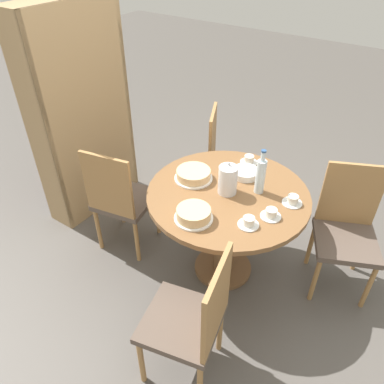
{
  "coord_description": "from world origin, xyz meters",
  "views": [
    {
      "loc": [
        -1.8,
        -0.94,
        2.28
      ],
      "look_at": [
        0.0,
        0.3,
        0.64
      ],
      "focal_mm": 35.0,
      "sensor_mm": 36.0,
      "label": 1
    }
  ],
  "objects_px": {
    "water_bottle": "(261,175)",
    "cake_second": "(194,214)",
    "chair_c": "(226,159)",
    "cup_b": "(292,201)",
    "chair_a": "(193,319)",
    "chair_d": "(121,198)",
    "cup_d": "(249,222)",
    "cup_a": "(271,214)",
    "bookshelf": "(83,118)",
    "cup_c": "(249,160)",
    "cake_main": "(194,175)",
    "coffee_pot": "(228,179)",
    "chair_b": "(346,228)"
  },
  "relations": [
    {
      "from": "water_bottle",
      "to": "cake_second",
      "type": "distance_m",
      "value": 0.53
    },
    {
      "from": "chair_c",
      "to": "cup_b",
      "type": "height_order",
      "value": "chair_c"
    },
    {
      "from": "chair_a",
      "to": "chair_d",
      "type": "bearing_deg",
      "value": -131.29
    },
    {
      "from": "chair_c",
      "to": "cup_b",
      "type": "bearing_deg",
      "value": -151.45
    },
    {
      "from": "chair_a",
      "to": "cup_d",
      "type": "height_order",
      "value": "chair_a"
    },
    {
      "from": "cup_a",
      "to": "cup_b",
      "type": "height_order",
      "value": "same"
    },
    {
      "from": "water_bottle",
      "to": "cup_b",
      "type": "relative_size",
      "value": 2.46
    },
    {
      "from": "cup_b",
      "to": "bookshelf",
      "type": "bearing_deg",
      "value": 91.83
    },
    {
      "from": "bookshelf",
      "to": "cup_d",
      "type": "height_order",
      "value": "bookshelf"
    },
    {
      "from": "chair_a",
      "to": "cup_c",
      "type": "xyz_separation_m",
      "value": [
        1.22,
        0.32,
        0.28
      ]
    },
    {
      "from": "chair_d",
      "to": "cup_a",
      "type": "relative_size",
      "value": 7.26
    },
    {
      "from": "cake_main",
      "to": "cup_b",
      "type": "distance_m",
      "value": 0.7
    },
    {
      "from": "bookshelf",
      "to": "cup_b",
      "type": "relative_size",
      "value": 13.74
    },
    {
      "from": "coffee_pot",
      "to": "water_bottle",
      "type": "height_order",
      "value": "water_bottle"
    },
    {
      "from": "cake_second",
      "to": "chair_b",
      "type": "bearing_deg",
      "value": -45.25
    },
    {
      "from": "cup_a",
      "to": "chair_b",
      "type": "bearing_deg",
      "value": -39.12
    },
    {
      "from": "bookshelf",
      "to": "chair_c",
      "type": "bearing_deg",
      "value": 122.21
    },
    {
      "from": "cup_a",
      "to": "cake_main",
      "type": "bearing_deg",
      "value": 83.62
    },
    {
      "from": "chair_c",
      "to": "cup_d",
      "type": "xyz_separation_m",
      "value": [
        -0.95,
        -0.69,
        0.28
      ]
    },
    {
      "from": "chair_b",
      "to": "cake_second",
      "type": "xyz_separation_m",
      "value": [
        -0.77,
        0.78,
        0.29
      ]
    },
    {
      "from": "water_bottle",
      "to": "coffee_pot",
      "type": "bearing_deg",
      "value": 126.55
    },
    {
      "from": "water_bottle",
      "to": "bookshelf",
      "type": "bearing_deg",
      "value": 91.88
    },
    {
      "from": "chair_a",
      "to": "cake_second",
      "type": "xyz_separation_m",
      "value": [
        0.45,
        0.3,
        0.29
      ]
    },
    {
      "from": "bookshelf",
      "to": "water_bottle",
      "type": "xyz_separation_m",
      "value": [
        0.05,
        -1.63,
        0.01
      ]
    },
    {
      "from": "chair_c",
      "to": "bookshelf",
      "type": "distance_m",
      "value": 1.29
    },
    {
      "from": "chair_c",
      "to": "bookshelf",
      "type": "xyz_separation_m",
      "value": [
        -0.65,
        1.04,
        0.38
      ]
    },
    {
      "from": "chair_b",
      "to": "coffee_pot",
      "type": "relative_size",
      "value": 3.99
    },
    {
      "from": "cake_second",
      "to": "cup_a",
      "type": "bearing_deg",
      "value": -53.18
    },
    {
      "from": "chair_b",
      "to": "cake_main",
      "type": "distance_m",
      "value": 1.14
    },
    {
      "from": "chair_b",
      "to": "chair_a",
      "type": "bearing_deg",
      "value": -135.99
    },
    {
      "from": "water_bottle",
      "to": "chair_d",
      "type": "bearing_deg",
      "value": 110.29
    },
    {
      "from": "bookshelf",
      "to": "cake_main",
      "type": "xyz_separation_m",
      "value": [
        -0.07,
        -1.18,
        -0.09
      ]
    },
    {
      "from": "chair_a",
      "to": "cup_c",
      "type": "height_order",
      "value": "chair_a"
    },
    {
      "from": "coffee_pot",
      "to": "cake_main",
      "type": "distance_m",
      "value": 0.29
    },
    {
      "from": "chair_d",
      "to": "water_bottle",
      "type": "bearing_deg",
      "value": -171.18
    },
    {
      "from": "chair_b",
      "to": "coffee_pot",
      "type": "xyz_separation_m",
      "value": [
        -0.41,
        0.75,
        0.37
      ]
    },
    {
      "from": "water_bottle",
      "to": "cake_second",
      "type": "bearing_deg",
      "value": 157.18
    },
    {
      "from": "chair_c",
      "to": "chair_d",
      "type": "height_order",
      "value": "same"
    },
    {
      "from": "chair_b",
      "to": "cup_c",
      "type": "bearing_deg",
      "value": 155.32
    },
    {
      "from": "cup_d",
      "to": "water_bottle",
      "type": "bearing_deg",
      "value": 16.59
    },
    {
      "from": "cup_a",
      "to": "cup_c",
      "type": "bearing_deg",
      "value": 40.03
    },
    {
      "from": "chair_a",
      "to": "cup_d",
      "type": "distance_m",
      "value": 0.65
    },
    {
      "from": "cake_main",
      "to": "chair_c",
      "type": "bearing_deg",
      "value": 11.1
    },
    {
      "from": "chair_d",
      "to": "cup_b",
      "type": "bearing_deg",
      "value": -174.66
    },
    {
      "from": "cake_main",
      "to": "cup_a",
      "type": "bearing_deg",
      "value": -96.38
    },
    {
      "from": "bookshelf",
      "to": "cup_d",
      "type": "xyz_separation_m",
      "value": [
        -0.29,
        -1.73,
        -0.1
      ]
    },
    {
      "from": "bookshelf",
      "to": "cup_a",
      "type": "xyz_separation_m",
      "value": [
        -0.14,
        -1.81,
        -0.1
      ]
    },
    {
      "from": "water_bottle",
      "to": "chair_b",
      "type": "bearing_deg",
      "value": -63.5
    },
    {
      "from": "cup_a",
      "to": "cup_c",
      "type": "xyz_separation_m",
      "value": [
        0.48,
        0.41,
        0.0
      ]
    },
    {
      "from": "cake_main",
      "to": "cup_a",
      "type": "height_order",
      "value": "cake_main"
    }
  ]
}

